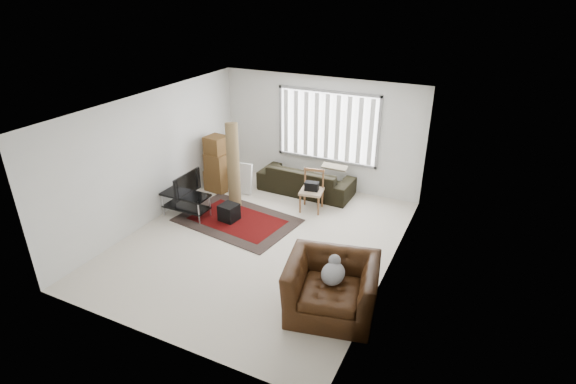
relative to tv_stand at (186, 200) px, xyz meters
name	(u,v)px	position (x,y,z in m)	size (l,w,h in m)	color
room	(273,149)	(1.98, 0.30, 1.38)	(6.00, 6.02, 2.71)	beige
persian_rug	(237,220)	(1.10, 0.28, -0.37)	(2.63, 1.94, 0.02)	black
tv_stand	(186,200)	(0.00, 0.00, 0.00)	(1.05, 0.47, 0.53)	black
tv	(184,184)	(0.00, 0.00, 0.39)	(0.85, 0.11, 0.49)	black
subwoofer	(229,212)	(0.95, 0.22, -0.18)	(0.36, 0.36, 0.36)	black
moving_boxes	(218,166)	(-0.13, 1.45, 0.25)	(0.61, 0.57, 1.35)	brown
white_flatpack	(240,178)	(0.43, 1.55, -0.01)	(0.58, 0.08, 0.74)	silver
rolled_rug	(233,165)	(0.62, 0.98, 0.57)	(0.28, 0.28, 1.88)	brown
sofa	(306,176)	(1.85, 2.24, 0.06)	(2.27, 0.98, 0.87)	black
side_chair	(312,189)	(2.33, 1.46, 0.12)	(0.56, 0.56, 0.91)	#9D8466
armchair	(332,284)	(3.94, -1.57, 0.13)	(1.59, 1.45, 1.01)	#371C0B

